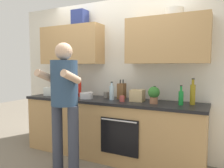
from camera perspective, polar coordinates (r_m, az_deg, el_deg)
ground_plane at (r=3.59m, az=-0.78°, el=-18.44°), size 12.00×12.00×0.00m
back_wall_unit at (r=3.55m, az=1.22°, el=6.07°), size 4.00×0.38×2.50m
counter at (r=3.44m, az=-0.77°, el=-11.50°), size 2.84×0.67×0.90m
person_standing at (r=2.84m, az=-12.43°, el=-3.47°), size 0.49×0.45×1.71m
bottle_wine at (r=3.70m, az=-12.05°, el=-1.87°), size 0.05×0.05×0.22m
bottle_juice at (r=3.66m, az=-10.59°, el=-2.02°), size 0.08×0.08×0.23m
bottle_vinegar at (r=3.96m, az=-11.58°, el=-0.76°), size 0.08×0.08×0.34m
bottle_soda at (r=3.00m, az=17.69°, el=-3.34°), size 0.06×0.06×0.26m
bottle_soy at (r=3.20m, az=11.13°, el=-3.01°), size 0.08×0.08×0.22m
bottle_oil at (r=3.07m, az=20.44°, el=-2.40°), size 0.07×0.07×0.35m
bottle_water at (r=3.28m, az=-0.05°, el=-2.22°), size 0.07×0.07×0.28m
bottle_hotsauce at (r=3.68m, az=-8.45°, el=-1.04°), size 0.05×0.05×0.33m
cup_coffee at (r=3.70m, az=-5.80°, el=-2.62°), size 0.08×0.08×0.08m
cup_stoneware at (r=3.49m, az=-1.51°, el=-2.89°), size 0.09×0.09×0.10m
cup_ceramic at (r=3.14m, az=2.67°, el=-3.89°), size 0.07×0.07×0.08m
mixing_bowl at (r=3.46m, az=-6.76°, el=-3.04°), size 0.21×0.21×0.09m
knife_block at (r=3.38m, az=2.55°, el=-1.88°), size 0.10×0.14×0.30m
potted_herb at (r=3.00m, az=10.94°, el=-2.61°), size 0.16×0.16×0.24m
grocery_bag_produce at (r=3.93m, az=-15.71°, el=-1.86°), size 0.24×0.21×0.15m
grocery_bag_bread at (r=3.18m, az=6.67°, el=-3.03°), size 0.20×0.17×0.17m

